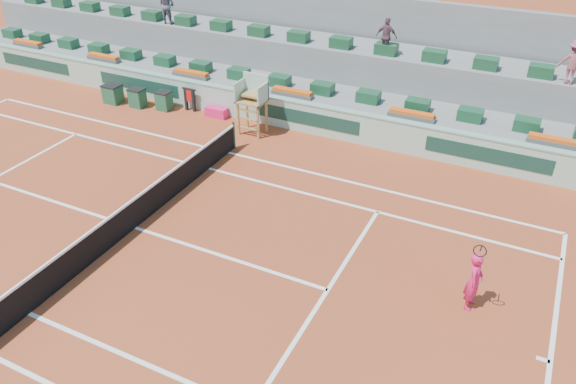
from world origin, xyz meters
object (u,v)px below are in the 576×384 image
object	(u,v)px
umpire_chair	(253,97)
player_bag	(217,112)
tennis_player	(474,281)
drink_cooler_a	(164,101)

from	to	relation	value
umpire_chair	player_bag	bearing A→B (deg)	164.46
player_bag	tennis_player	world-z (taller)	tennis_player
player_bag	umpire_chair	bearing A→B (deg)	-15.54
umpire_chair	tennis_player	bearing A→B (deg)	-33.18
player_bag	umpire_chair	xyz separation A→B (m)	(2.18, -0.61, 1.33)
umpire_chair	drink_cooler_a	world-z (taller)	umpire_chair
player_bag	drink_cooler_a	world-z (taller)	drink_cooler_a
player_bag	tennis_player	distance (m)	13.96
drink_cooler_a	tennis_player	xyz separation A→B (m)	(14.51, -6.69, 0.41)
drink_cooler_a	tennis_player	bearing A→B (deg)	-24.75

